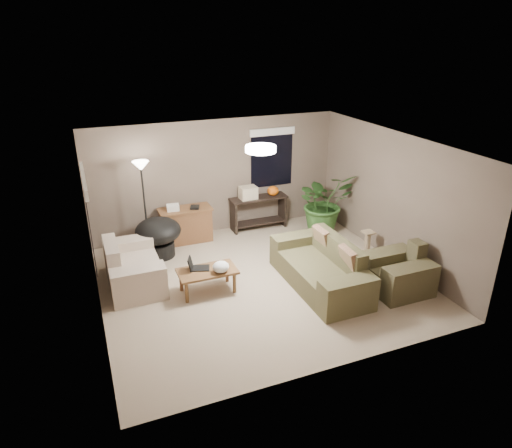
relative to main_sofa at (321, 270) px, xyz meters
name	(u,v)px	position (x,y,z in m)	size (l,w,h in m)	color
room_shell	(260,217)	(-0.96, 0.52, 0.96)	(5.50, 5.50, 5.50)	tan
main_sofa	(321,270)	(0.00, 0.00, 0.00)	(0.95, 2.20, 0.85)	#4B482D
throw_pillows	(335,250)	(0.26, 0.00, 0.36)	(0.26, 1.36, 0.47)	#8C7251
loveseat	(132,268)	(-3.10, 1.30, 0.00)	(0.90, 1.60, 0.85)	beige
armchair	(398,274)	(1.17, -0.61, 0.00)	(0.95, 1.00, 0.85)	brown
coffee_table	(207,273)	(-1.93, 0.53, 0.06)	(1.00, 0.55, 0.42)	brown
laptop	(196,266)	(-2.10, 0.63, 0.19)	(0.43, 0.32, 0.24)	black
plastic_bag	(221,267)	(-1.73, 0.38, 0.22)	(0.28, 0.25, 0.20)	white
desk	(186,225)	(-1.77, 2.69, 0.08)	(1.10, 0.50, 0.75)	brown
desk_papers	(178,207)	(-1.93, 2.68, 0.51)	(0.71, 0.30, 0.12)	silver
console_table	(259,210)	(-0.07, 2.77, 0.14)	(1.30, 0.40, 0.75)	black
pumpkin	(273,191)	(0.28, 2.77, 0.56)	(0.26, 0.26, 0.21)	orange
cardboard_box	(248,193)	(-0.32, 2.77, 0.59)	(0.37, 0.28, 0.28)	beige
papasan_chair	(158,235)	(-2.44, 2.21, 0.17)	(1.18, 1.18, 0.80)	black
floor_lamp	(142,177)	(-2.61, 2.47, 1.30)	(0.32, 0.32, 1.91)	black
ceiling_fixture	(261,149)	(-0.96, 0.52, 2.15)	(0.50, 0.50, 0.10)	white
houseplant	(324,208)	(1.23, 2.10, 0.24)	(1.23, 1.37, 1.07)	#2D5923
cat_scratching_post	(367,244)	(1.46, 0.72, -0.08)	(0.32, 0.32, 0.50)	tan
window_left	(86,203)	(-3.68, 0.82, 1.49)	(0.05, 1.56, 1.33)	black
window_back	(272,148)	(0.34, 2.99, 1.49)	(1.06, 0.05, 1.33)	black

